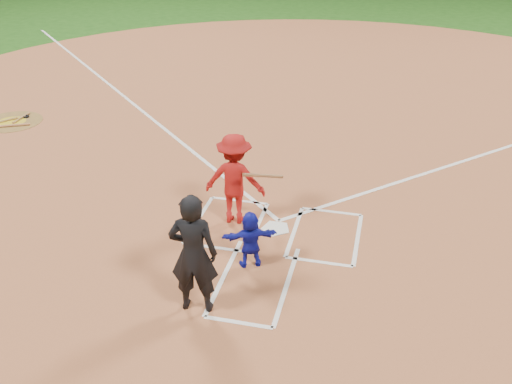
% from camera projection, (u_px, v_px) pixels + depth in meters
% --- Properties ---
extents(ground, '(120.00, 120.00, 0.00)m').
position_uv_depth(ground, '(276.00, 229.00, 11.16)').
color(ground, '#1B4912').
rests_on(ground, ground).
extents(home_plate_dirt, '(28.00, 28.00, 0.01)m').
position_uv_depth(home_plate_dirt, '(319.00, 121.00, 16.29)').
color(home_plate_dirt, '#9C5633').
rests_on(home_plate_dirt, ground).
extents(home_plate, '(0.60, 0.60, 0.02)m').
position_uv_depth(home_plate, '(276.00, 228.00, 11.15)').
color(home_plate, white).
rests_on(home_plate, home_plate_dirt).
extents(on_deck_circle, '(1.70, 1.70, 0.01)m').
position_uv_depth(on_deck_circle, '(12.00, 122.00, 16.19)').
color(on_deck_circle, brown).
rests_on(on_deck_circle, home_plate_dirt).
extents(on_deck_logo, '(0.80, 0.80, 0.00)m').
position_uv_depth(on_deck_logo, '(11.00, 121.00, 16.19)').
color(on_deck_logo, gold).
rests_on(on_deck_logo, on_deck_circle).
extents(on_deck_bat_a, '(0.10, 0.84, 0.06)m').
position_uv_depth(on_deck_bat_a, '(21.00, 118.00, 16.36)').
color(on_deck_bat_a, olive).
rests_on(on_deck_bat_a, on_deck_circle).
extents(on_deck_bat_b, '(0.53, 0.73, 0.06)m').
position_uv_depth(on_deck_bat_b, '(3.00, 121.00, 16.13)').
color(on_deck_bat_b, olive).
rests_on(on_deck_bat_b, on_deck_circle).
extents(on_deck_bat_c, '(0.78, 0.43, 0.06)m').
position_uv_depth(on_deck_bat_c, '(14.00, 125.00, 15.86)').
color(on_deck_bat_c, '#AB6B3E').
rests_on(on_deck_bat_c, on_deck_circle).
extents(bat_weight_donut, '(0.19, 0.19, 0.05)m').
position_uv_depth(bat_weight_donut, '(26.00, 116.00, 16.48)').
color(bat_weight_donut, black).
rests_on(bat_weight_donut, on_deck_circle).
extents(catcher, '(1.02, 0.67, 1.05)m').
position_uv_depth(catcher, '(250.00, 239.00, 9.85)').
color(catcher, '#151AAB').
rests_on(catcher, home_plate_dirt).
extents(umpire, '(0.80, 0.58, 2.03)m').
position_uv_depth(umpire, '(193.00, 254.00, 8.60)').
color(umpire, black).
rests_on(umpire, home_plate_dirt).
extents(chalk_markings, '(28.35, 17.32, 0.01)m').
position_uv_depth(chalk_markings, '(315.00, 130.00, 15.68)').
color(chalk_markings, white).
rests_on(chalk_markings, home_plate_dirt).
extents(batter_at_plate, '(1.56, 0.81, 1.84)m').
position_uv_depth(batter_at_plate, '(235.00, 179.00, 11.01)').
color(batter_at_plate, '#A31312').
rests_on(batter_at_plate, home_plate_dirt).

